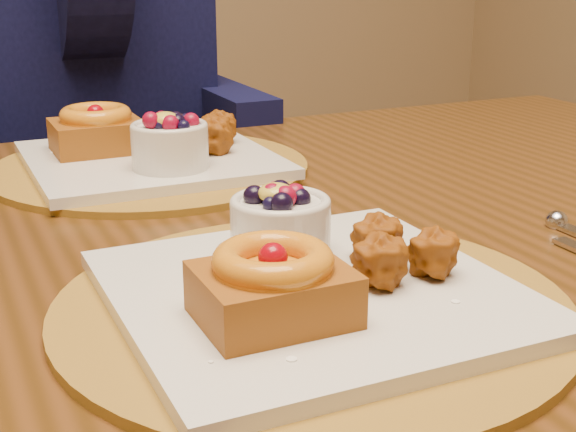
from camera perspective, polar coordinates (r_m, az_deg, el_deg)
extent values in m
cube|color=#37200A|center=(0.79, -5.40, -1.90)|extent=(1.60, 0.90, 0.04)
cylinder|color=#37200A|center=(1.58, 15.73, -6.79)|extent=(0.06, 0.06, 0.71)
cylinder|color=brown|center=(0.59, 1.74, -6.37)|extent=(0.38, 0.38, 0.01)
cube|color=silver|center=(0.59, 1.75, -5.48)|extent=(0.28, 0.28, 0.01)
cube|color=#4E1D07|center=(0.53, -1.06, -5.59)|extent=(0.10, 0.08, 0.04)
torus|color=#A94E0A|center=(0.52, -1.08, -3.16)|extent=(0.08, 0.08, 0.02)
sphere|color=maroon|center=(0.52, -1.08, -2.95)|extent=(0.02, 0.02, 0.02)
sphere|color=#854409|center=(0.63, 6.31, -1.72)|extent=(0.04, 0.04, 0.04)
sphere|color=#854409|center=(0.58, 6.51, -3.34)|extent=(0.04, 0.04, 0.04)
sphere|color=#854409|center=(0.61, 10.25, -2.64)|extent=(0.04, 0.04, 0.04)
cylinder|color=silver|center=(0.63, -0.54, -0.90)|extent=(0.08, 0.08, 0.04)
torus|color=silver|center=(0.63, -0.54, 1.01)|extent=(0.08, 0.08, 0.01)
ellipsoid|color=gold|center=(0.62, -0.88, 1.66)|extent=(0.03, 0.03, 0.02)
cylinder|color=brown|center=(0.98, -9.76, 3.43)|extent=(0.38, 0.38, 0.01)
cube|color=silver|center=(0.98, -9.79, 4.00)|extent=(0.28, 0.28, 0.01)
cube|color=#4E1D07|center=(1.00, -13.42, 5.57)|extent=(0.11, 0.09, 0.04)
torus|color=#A94E0A|center=(1.00, -13.53, 7.01)|extent=(0.09, 0.09, 0.02)
sphere|color=maroon|center=(1.00, -13.53, 7.12)|extent=(0.02, 0.02, 0.02)
sphere|color=#854409|center=(0.97, -5.41, 5.58)|extent=(0.04, 0.04, 0.04)
sphere|color=#854409|center=(1.01, -7.62, 5.94)|extent=(0.04, 0.04, 0.04)
sphere|color=#854409|center=(1.02, -4.96, 6.21)|extent=(0.04, 0.04, 0.04)
cylinder|color=silver|center=(0.91, -8.39, 4.87)|extent=(0.09, 0.09, 0.05)
torus|color=silver|center=(0.90, -8.46, 6.35)|extent=(0.09, 0.09, 0.01)
ellipsoid|color=gold|center=(0.90, -8.73, 6.82)|extent=(0.03, 0.03, 0.02)
cube|color=black|center=(1.49, -16.64, -4.27)|extent=(0.56, 0.56, 0.04)
cylinder|color=black|center=(1.74, -8.62, -8.92)|extent=(0.04, 0.04, 0.43)
cube|color=black|center=(1.62, -16.24, 6.10)|extent=(0.43, 0.17, 0.46)
cube|color=black|center=(1.42, -14.30, 8.20)|extent=(0.41, 0.21, 0.58)
cube|color=black|center=(1.36, -4.37, 7.50)|extent=(0.08, 0.29, 0.08)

